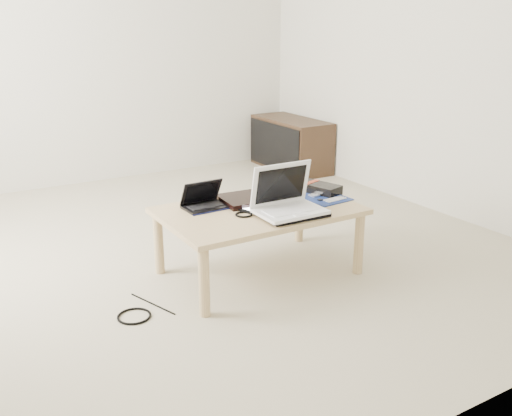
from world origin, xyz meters
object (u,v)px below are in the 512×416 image
white_laptop (287,202)px  gpu_box (319,188)px  media_cabinet (290,144)px  coffee_table (259,216)px  netbook (204,202)px

white_laptop → gpu_box: 0.48m
media_cabinet → coffee_table: bearing=-128.4°
netbook → gpu_box: bearing=-7.4°
coffee_table → netbook: 0.32m
coffee_table → media_cabinet: (1.56, 1.97, -0.10)m
netbook → white_laptop: size_ratio=0.67×
white_laptop → coffee_table: bearing=113.7°
netbook → gpu_box: (0.74, -0.10, -0.01)m
coffee_table → white_laptop: bearing=-66.3°
gpu_box → media_cabinet: bearing=60.3°
coffee_table → media_cabinet: media_cabinet is taller
white_laptop → media_cabinet: bearing=55.2°
white_laptop → gpu_box: bearing=31.5°
media_cabinet → white_laptop: 2.62m
gpu_box → white_laptop: bearing=-148.5°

